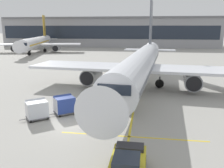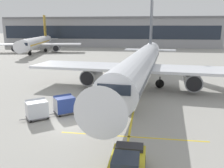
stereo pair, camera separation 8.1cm
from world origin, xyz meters
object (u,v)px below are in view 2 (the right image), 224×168
at_px(parked_airplane, 141,65).
at_px(ground_crew_by_carts, 93,108).
at_px(ground_crew_by_loader, 73,104).
at_px(belt_loader, 97,98).
at_px(distant_airplane, 37,43).
at_px(baggage_cart_second, 37,109).
at_px(safety_cone_engine_keepout, 86,92).
at_px(pushback_tug, 127,166).
at_px(baggage_cart_lead, 64,104).

distance_m(parked_airplane, ground_crew_by_carts, 13.31).
height_order(ground_crew_by_loader, ground_crew_by_carts, same).
relative_size(belt_loader, ground_crew_by_carts, 2.66).
bearing_deg(distant_airplane, parked_airplane, -50.61).
bearing_deg(parked_airplane, distant_airplane, 129.39).
relative_size(baggage_cart_second, distant_airplane, 0.07).
xyz_separation_m(parked_airplane, belt_loader, (-4.58, -8.68, -2.53)).
xyz_separation_m(baggage_cart_second, safety_cone_engine_keepout, (2.56, 8.64, -0.61)).
bearing_deg(baggage_cart_second, pushback_tug, -40.96).
height_order(pushback_tug, ground_crew_by_loader, pushback_tug).
xyz_separation_m(baggage_cart_lead, ground_crew_by_loader, (0.87, 0.18, -0.00)).
distance_m(baggage_cart_lead, baggage_cart_second, 2.76).
xyz_separation_m(belt_loader, baggage_cart_second, (-4.89, -4.74, 0.09)).
bearing_deg(belt_loader, baggage_cart_lead, -132.30).
bearing_deg(baggage_cart_lead, distant_airplane, 117.80).
relative_size(ground_crew_by_loader, ground_crew_by_carts, 1.00).
height_order(belt_loader, baggage_cart_second, belt_loader).
bearing_deg(distant_airplane, baggage_cart_lead, -62.20).
xyz_separation_m(ground_crew_by_carts, safety_cone_engine_keepout, (-2.79, 7.63, -0.61)).
xyz_separation_m(belt_loader, ground_crew_by_loader, (-1.87, -2.83, 0.09)).
relative_size(parked_airplane, ground_crew_by_carts, 23.91).
xyz_separation_m(belt_loader, baggage_cart_lead, (-2.74, -3.01, 0.09)).
xyz_separation_m(baggage_cart_lead, baggage_cart_second, (-2.15, -1.73, 0.00)).
bearing_deg(safety_cone_engine_keepout, baggage_cart_lead, -93.40).
bearing_deg(parked_airplane, pushback_tug, -90.17).
xyz_separation_m(baggage_cart_lead, ground_crew_by_carts, (3.20, -0.72, -0.00)).
height_order(baggage_cart_lead, pushback_tug, baggage_cart_lead).
relative_size(baggage_cart_lead, ground_crew_by_carts, 1.51).
distance_m(parked_airplane, distant_airplane, 59.37).
bearing_deg(ground_crew_by_carts, baggage_cart_lead, 167.27).
xyz_separation_m(belt_loader, safety_cone_engine_keepout, (-2.33, 3.90, -0.52)).
xyz_separation_m(belt_loader, ground_crew_by_carts, (0.45, -3.73, 0.09)).
xyz_separation_m(ground_crew_by_loader, ground_crew_by_carts, (2.33, -0.91, 0.00)).
distance_m(belt_loader, baggage_cart_lead, 4.07).
xyz_separation_m(safety_cone_engine_keepout, distant_airplane, (-30.77, 50.66, 2.91)).
bearing_deg(baggage_cart_second, parked_airplane, 54.78).
height_order(parked_airplane, distant_airplane, parked_airplane).
bearing_deg(parked_airplane, belt_loader, -117.84).
bearing_deg(safety_cone_engine_keepout, distant_airplane, 121.27).
bearing_deg(pushback_tug, belt_loader, 109.28).
relative_size(parked_airplane, baggage_cart_lead, 15.80).
bearing_deg(ground_crew_by_loader, baggage_cart_lead, -168.06).
relative_size(baggage_cart_second, pushback_tug, 0.60).
distance_m(belt_loader, baggage_cart_second, 6.82).
bearing_deg(baggage_cart_lead, safety_cone_engine_keepout, 86.60).
relative_size(baggage_cart_lead, baggage_cart_second, 1.00).
height_order(belt_loader, pushback_tug, belt_loader).
bearing_deg(baggage_cart_lead, ground_crew_by_loader, 11.94).
bearing_deg(pushback_tug, distant_airplane, 119.14).
bearing_deg(ground_crew_by_loader, safety_cone_engine_keepout, 93.88).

